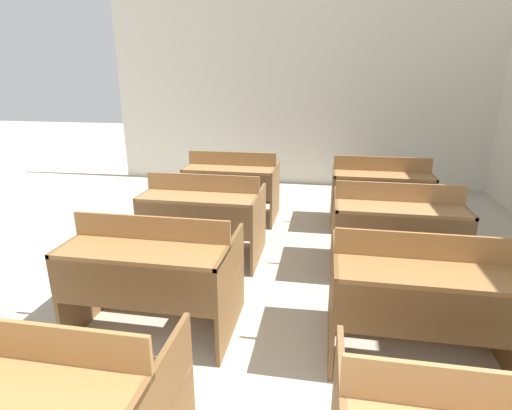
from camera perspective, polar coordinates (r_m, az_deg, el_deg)
name	(u,v)px	position (r m, az deg, el deg)	size (l,w,h in m)	color
wall_back	(298,94)	(6.89, 5.99, 15.44)	(6.32, 0.06, 3.03)	beige
bench_front_left	(31,406)	(2.13, -29.51, -23.69)	(1.14, 0.79, 0.89)	brown
bench_second_left	(154,271)	(3.00, -14.39, -9.08)	(1.14, 0.79, 0.89)	brown
bench_second_right	(421,294)	(2.84, 22.56, -11.60)	(1.14, 0.79, 0.89)	brown
bench_third_left	(204,214)	(4.07, -7.50, -1.33)	(1.14, 0.79, 0.89)	brown
bench_third_right	(396,226)	(3.95, 19.32, -2.87)	(1.14, 0.79, 0.89)	brown
bench_back_left	(232,183)	(5.21, -3.41, 3.09)	(1.14, 0.79, 0.89)	brown
bench_back_right	(380,190)	(5.12, 17.25, 2.02)	(1.14, 0.79, 0.89)	brown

